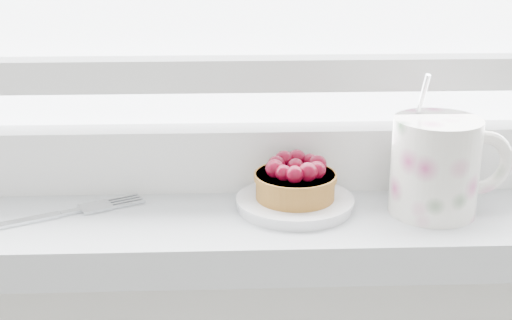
{
  "coord_description": "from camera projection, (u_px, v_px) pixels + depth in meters",
  "views": [
    {
      "loc": [
        -0.05,
        1.21,
        1.23
      ],
      "look_at": [
        -0.02,
        1.88,
        1.0
      ],
      "focal_mm": 50.0,
      "sensor_mm": 36.0,
      "label": 1
    }
  ],
  "objects": [
    {
      "name": "raspberry_tart",
      "position": [
        295.0,
        180.0,
        0.74
      ],
      "size": [
        0.09,
        0.09,
        0.05
      ],
      "color": "brown",
      "rests_on": "saucer"
    },
    {
      "name": "saucer",
      "position": [
        295.0,
        203.0,
        0.75
      ],
      "size": [
        0.12,
        0.12,
        0.01
      ],
      "primitive_type": "cylinder",
      "color": "white",
      "rests_on": "windowsill"
    },
    {
      "name": "fork",
      "position": [
        42.0,
        217.0,
        0.72
      ],
      "size": [
        0.2,
        0.12,
        0.0
      ],
      "color": "silver",
      "rests_on": "windowsill"
    },
    {
      "name": "floral_mug",
      "position": [
        438.0,
        164.0,
        0.73
      ],
      "size": [
        0.13,
        0.1,
        0.14
      ],
      "color": "white",
      "rests_on": "windowsill"
    }
  ]
}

